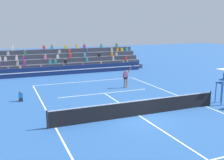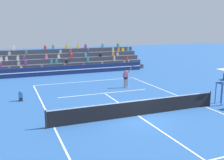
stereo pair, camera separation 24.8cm
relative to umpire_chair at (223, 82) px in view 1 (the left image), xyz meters
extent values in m
plane|color=#285699|center=(-7.09, 0.00, -1.72)|extent=(120.00, 120.00, 0.00)
cube|color=white|center=(-7.09, 11.90, -1.71)|extent=(11.00, 0.10, 0.01)
cube|color=white|center=(-12.59, 0.00, -1.71)|extent=(0.10, 23.80, 0.01)
cube|color=white|center=(-1.59, 0.00, -1.71)|extent=(0.10, 23.80, 0.01)
cube|color=white|center=(-7.09, 6.43, -1.71)|extent=(8.25, 0.10, 0.01)
cube|color=white|center=(-7.09, 0.00, -1.71)|extent=(0.10, 12.85, 0.01)
cylinder|color=black|center=(-13.04, 0.00, -1.17)|extent=(0.10, 0.10, 1.10)
cylinder|color=black|center=(-1.14, 0.00, -1.17)|extent=(0.10, 0.10, 1.10)
cube|color=black|center=(-7.09, 0.00, -1.22)|extent=(11.90, 0.02, 1.00)
cube|color=white|center=(-7.09, 0.00, -0.69)|extent=(11.90, 0.04, 0.06)
cube|color=navy|center=(-7.09, 16.88, -1.17)|extent=(18.00, 0.24, 1.10)
cube|color=white|center=(-7.09, 16.75, -1.17)|extent=(18.00, 0.02, 0.10)
cube|color=#383D4C|center=(-7.09, 18.16, -1.44)|extent=(20.12, 0.95, 0.55)
cube|color=purple|center=(-5.67, 17.99, -0.95)|extent=(0.32, 0.22, 0.44)
sphere|color=brown|center=(-5.67, 17.99, -0.63)|extent=(0.18, 0.18, 0.18)
cube|color=purple|center=(-8.17, 17.99, -0.95)|extent=(0.32, 0.22, 0.44)
sphere|color=#9E7051|center=(-8.17, 17.99, -0.63)|extent=(0.18, 0.18, 0.18)
cube|color=purple|center=(-10.98, 17.99, -0.95)|extent=(0.32, 0.22, 0.44)
sphere|color=#9E7051|center=(-10.98, 17.99, -0.63)|extent=(0.18, 0.18, 0.18)
cube|color=purple|center=(-14.71, 17.99, -0.95)|extent=(0.32, 0.22, 0.44)
sphere|color=brown|center=(-14.71, 17.99, -0.63)|extent=(0.18, 0.18, 0.18)
cube|color=yellow|center=(-13.38, 17.99, -0.95)|extent=(0.32, 0.22, 0.44)
sphere|color=tan|center=(-13.38, 17.99, -0.63)|extent=(0.18, 0.18, 0.18)
cube|color=yellow|center=(0.09, 17.99, -0.95)|extent=(0.32, 0.22, 0.44)
sphere|color=#9E7051|center=(0.09, 17.99, -0.63)|extent=(0.18, 0.18, 0.18)
cube|color=orange|center=(-3.14, 17.99, -0.95)|extent=(0.32, 0.22, 0.44)
sphere|color=beige|center=(-3.14, 17.99, -0.63)|extent=(0.18, 0.18, 0.18)
cube|color=teal|center=(0.74, 17.99, -0.95)|extent=(0.32, 0.22, 0.44)
sphere|color=tan|center=(0.74, 17.99, -0.63)|extent=(0.18, 0.18, 0.18)
cube|color=#383D4C|center=(-7.09, 19.11, -1.17)|extent=(20.12, 0.95, 1.10)
cube|color=purple|center=(-12.76, 18.94, -0.40)|extent=(0.32, 0.22, 0.44)
sphere|color=brown|center=(-12.76, 18.94, -0.08)|extent=(0.18, 0.18, 0.18)
cube|color=#B2B2B7|center=(-13.57, 18.94, -0.40)|extent=(0.32, 0.22, 0.44)
sphere|color=#9E7051|center=(-13.57, 18.94, -0.08)|extent=(0.18, 0.18, 0.18)
cube|color=teal|center=(-8.99, 18.94, -0.40)|extent=(0.32, 0.22, 0.44)
sphere|color=#9E7051|center=(-8.99, 18.94, -0.08)|extent=(0.18, 0.18, 0.18)
cube|color=#B2B2B7|center=(-0.99, 18.94, -0.40)|extent=(0.32, 0.22, 0.44)
sphere|color=beige|center=(-0.99, 18.94, -0.08)|extent=(0.18, 0.18, 0.18)
cube|color=red|center=(1.01, 18.94, -0.40)|extent=(0.32, 0.22, 0.44)
sphere|color=brown|center=(1.01, 18.94, -0.08)|extent=(0.18, 0.18, 0.18)
cube|color=teal|center=(-4.81, 18.94, -0.40)|extent=(0.32, 0.22, 0.44)
sphere|color=#9E7051|center=(-4.81, 18.94, -0.08)|extent=(0.18, 0.18, 0.18)
cube|color=teal|center=(-9.66, 18.94, -0.40)|extent=(0.32, 0.22, 0.44)
sphere|color=brown|center=(-9.66, 18.94, -0.08)|extent=(0.18, 0.18, 0.18)
cube|color=black|center=(-7.70, 18.94, -0.40)|extent=(0.32, 0.22, 0.44)
sphere|color=#9E7051|center=(-7.70, 18.94, -0.08)|extent=(0.18, 0.18, 0.18)
cube|color=#383D4C|center=(-7.09, 20.06, -0.89)|extent=(20.12, 0.95, 1.65)
cube|color=red|center=(-6.80, 19.89, 0.15)|extent=(0.32, 0.22, 0.44)
sphere|color=#9E7051|center=(-6.80, 19.89, 0.47)|extent=(0.18, 0.18, 0.18)
cube|color=pink|center=(-10.10, 19.89, 0.15)|extent=(0.32, 0.22, 0.44)
sphere|color=tan|center=(-10.10, 19.89, 0.47)|extent=(0.18, 0.18, 0.18)
cube|color=black|center=(-2.70, 19.89, 0.15)|extent=(0.32, 0.22, 0.44)
sphere|color=brown|center=(-2.70, 19.89, 0.47)|extent=(0.18, 0.18, 0.18)
cube|color=silver|center=(-14.90, 19.89, 0.15)|extent=(0.32, 0.22, 0.44)
sphere|color=brown|center=(-14.90, 19.89, 0.47)|extent=(0.18, 0.18, 0.18)
cube|color=teal|center=(-4.83, 19.89, 0.15)|extent=(0.32, 0.22, 0.44)
sphere|color=beige|center=(-4.83, 19.89, 0.47)|extent=(0.18, 0.18, 0.18)
cube|color=purple|center=(-12.83, 19.89, 0.15)|extent=(0.32, 0.22, 0.44)
sphere|color=brown|center=(-12.83, 19.89, 0.47)|extent=(0.18, 0.18, 0.18)
cube|color=silver|center=(-15.52, 19.89, 0.15)|extent=(0.32, 0.22, 0.44)
sphere|color=brown|center=(-15.52, 19.89, 0.47)|extent=(0.18, 0.18, 0.18)
cube|color=orange|center=(-0.78, 19.89, 0.15)|extent=(0.32, 0.22, 0.44)
sphere|color=beige|center=(-0.78, 19.89, 0.47)|extent=(0.18, 0.18, 0.18)
cube|color=silver|center=(-8.51, 19.89, 0.15)|extent=(0.32, 0.22, 0.44)
sphere|color=tan|center=(-8.51, 19.89, 0.47)|extent=(0.18, 0.18, 0.18)
cube|color=silver|center=(-13.59, 19.89, 0.15)|extent=(0.32, 0.22, 0.44)
sphere|color=tan|center=(-13.59, 19.89, 0.47)|extent=(0.18, 0.18, 0.18)
cube|color=#B2B2B7|center=(-0.09, 19.89, 0.15)|extent=(0.32, 0.22, 0.44)
sphere|color=#9E7051|center=(-0.09, 19.89, 0.47)|extent=(0.18, 0.18, 0.18)
cube|color=#383D4C|center=(-7.09, 21.01, -0.62)|extent=(20.12, 0.95, 2.20)
cube|color=#B2B2B7|center=(-14.53, 20.84, 0.70)|extent=(0.32, 0.22, 0.44)
sphere|color=brown|center=(-14.53, 20.84, 1.02)|extent=(0.18, 0.18, 0.18)
cube|color=#B2B2B7|center=(-8.08, 20.84, 0.70)|extent=(0.32, 0.22, 0.44)
sphere|color=brown|center=(-8.08, 20.84, 1.02)|extent=(0.18, 0.18, 0.18)
cube|color=yellow|center=(1.20, 20.84, 0.70)|extent=(0.32, 0.22, 0.44)
sphere|color=brown|center=(1.20, 20.84, 1.02)|extent=(0.18, 0.18, 0.18)
cube|color=#338C4C|center=(-12.50, 20.84, 0.70)|extent=(0.32, 0.22, 0.44)
sphere|color=brown|center=(-12.50, 20.84, 1.02)|extent=(0.18, 0.18, 0.18)
cube|color=orange|center=(0.48, 20.84, 0.70)|extent=(0.32, 0.22, 0.44)
sphere|color=#9E7051|center=(0.48, 20.84, 1.02)|extent=(0.18, 0.18, 0.18)
cube|color=#B2B2B7|center=(-0.42, 20.84, 0.70)|extent=(0.32, 0.22, 0.44)
sphere|color=tan|center=(-0.42, 20.84, 1.02)|extent=(0.18, 0.18, 0.18)
cube|color=teal|center=(2.03, 20.84, 0.70)|extent=(0.32, 0.22, 0.44)
sphere|color=#9E7051|center=(2.03, 20.84, 1.02)|extent=(0.18, 0.18, 0.18)
cube|color=#2D4CA5|center=(-4.20, 20.84, 0.70)|extent=(0.32, 0.22, 0.44)
sphere|color=brown|center=(-4.20, 20.84, 1.02)|extent=(0.18, 0.18, 0.18)
cube|color=red|center=(-6.69, 20.84, 0.70)|extent=(0.32, 0.22, 0.44)
sphere|color=brown|center=(-6.69, 20.84, 1.02)|extent=(0.18, 0.18, 0.18)
cube|color=#383D4C|center=(-7.09, 21.96, -0.34)|extent=(20.12, 0.95, 2.75)
cube|color=teal|center=(-1.68, 21.79, 1.25)|extent=(0.32, 0.22, 0.44)
sphere|color=brown|center=(-1.68, 21.79, 1.57)|extent=(0.18, 0.18, 0.18)
cube|color=yellow|center=(-7.00, 21.79, 1.25)|extent=(0.32, 0.22, 0.44)
sphere|color=#9E7051|center=(-7.00, 21.79, 1.57)|extent=(0.18, 0.18, 0.18)
cube|color=#338C4C|center=(0.77, 21.79, 1.25)|extent=(0.32, 0.22, 0.44)
sphere|color=brown|center=(0.77, 21.79, 1.57)|extent=(0.18, 0.18, 0.18)
cube|color=red|center=(-9.95, 21.79, 1.25)|extent=(0.32, 0.22, 0.44)
sphere|color=brown|center=(-9.95, 21.79, 1.57)|extent=(0.18, 0.18, 0.18)
cube|color=teal|center=(-8.88, 21.79, 1.25)|extent=(0.32, 0.22, 0.44)
sphere|color=brown|center=(-8.88, 21.79, 1.57)|extent=(0.18, 0.18, 0.18)
cube|color=purple|center=(-4.27, 21.79, 1.25)|extent=(0.32, 0.22, 0.44)
sphere|color=brown|center=(-4.27, 21.79, 1.57)|extent=(0.18, 0.18, 0.18)
cube|color=yellow|center=(-5.38, 21.79, 1.25)|extent=(0.32, 0.22, 0.44)
sphere|color=#9E7051|center=(-5.38, 21.79, 1.57)|extent=(0.18, 0.18, 0.18)
cube|color=silver|center=(-13.93, 21.79, 1.25)|extent=(0.32, 0.22, 0.44)
sphere|color=beige|center=(-13.93, 21.79, 1.57)|extent=(0.18, 0.18, 0.18)
cylinder|color=#285699|center=(-0.32, -0.32, -0.92)|extent=(0.07, 0.07, 1.60)
cylinder|color=#285699|center=(-0.32, 0.32, -0.92)|extent=(0.07, 0.07, 1.60)
cylinder|color=#285699|center=(0.24, 0.32, -0.92)|extent=(0.07, 0.07, 1.60)
cube|color=#285699|center=(-0.04, 0.00, -0.09)|extent=(0.68, 0.76, 0.06)
cube|color=#285699|center=(0.02, 0.00, 0.14)|extent=(0.44, 0.48, 0.06)
cube|color=white|center=(-0.04, 0.00, 0.93)|extent=(0.76, 0.84, 0.04)
cube|color=black|center=(-14.07, 6.63, -1.66)|extent=(0.28, 0.36, 0.12)
cube|color=black|center=(-14.07, 6.63, -1.54)|extent=(0.28, 0.24, 0.18)
cube|color=#1966B2|center=(-14.07, 6.63, -1.25)|extent=(0.30, 0.18, 0.40)
sphere|color=brown|center=(-14.07, 6.63, -0.96)|extent=(0.17, 0.17, 0.17)
cylinder|color=#9E7051|center=(-4.52, 7.69, -1.27)|extent=(0.14, 0.14, 0.90)
cylinder|color=#9E7051|center=(-4.32, 7.58, -1.27)|extent=(0.14, 0.14, 0.90)
cube|color=black|center=(-4.43, 7.66, -0.78)|extent=(0.35, 0.25, 0.20)
cube|color=pink|center=(-4.43, 7.66, -0.48)|extent=(0.39, 0.26, 0.56)
sphere|color=#9E7051|center=(-4.43, 7.66, -0.12)|extent=(0.22, 0.22, 0.22)
cube|color=white|center=(-4.52, 7.73, -1.67)|extent=(0.16, 0.28, 0.09)
cube|color=white|center=(-4.31, 7.62, -1.67)|extent=(0.16, 0.28, 0.09)
cylinder|color=#9E7051|center=(-4.67, 7.70, -0.54)|extent=(0.09, 0.09, 0.56)
cylinder|color=#9E7051|center=(-4.06, 7.59, 0.00)|extent=(0.40, 0.15, 0.56)
cylinder|color=black|center=(-3.85, 7.56, 0.34)|extent=(0.15, 0.06, 0.20)
torus|color=black|center=(-3.75, 7.54, 0.49)|extent=(0.42, 0.10, 0.42)
sphere|color=#C6DB33|center=(-4.69, 4.07, -1.68)|extent=(0.07, 0.07, 0.07)
camera|label=1|loc=(-15.05, -14.53, 4.05)|focal=42.00mm
camera|label=2|loc=(-14.82, -14.62, 4.05)|focal=42.00mm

